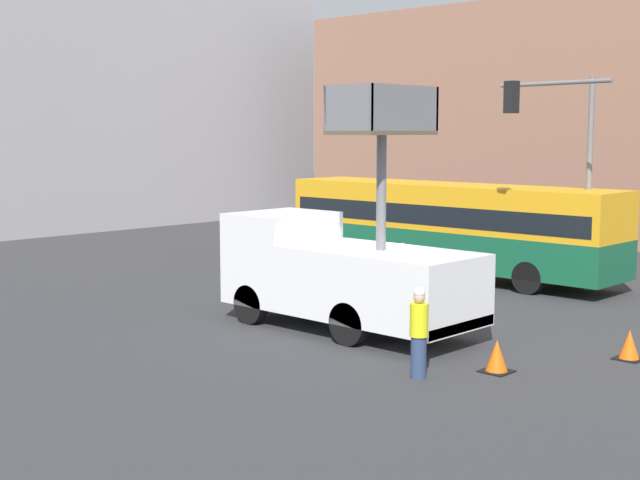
{
  "coord_description": "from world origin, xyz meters",
  "views": [
    {
      "loc": [
        -17.7,
        -14.63,
        5.0
      ],
      "look_at": [
        -1.27,
        1.03,
        2.22
      ],
      "focal_mm": 50.0,
      "sensor_mm": 36.0,
      "label": 1
    }
  ],
  "objects_px": {
    "utility_truck": "(342,270)",
    "traffic_cone_mid_road": "(497,357)",
    "traffic_light_pole": "(564,147)",
    "road_worker_near_truck": "(419,332)",
    "city_bus": "(448,222)",
    "road_worker_directing": "(402,275)",
    "traffic_cone_near_truck": "(629,346)"
  },
  "relations": [
    {
      "from": "traffic_cone_near_truck",
      "to": "traffic_cone_mid_road",
      "type": "bearing_deg",
      "value": 151.99
    },
    {
      "from": "city_bus",
      "to": "road_worker_directing",
      "type": "relative_size",
      "value": 6.66
    },
    {
      "from": "city_bus",
      "to": "traffic_cone_mid_road",
      "type": "xyz_separation_m",
      "value": [
        -9.52,
        -8.05,
        -1.55
      ]
    },
    {
      "from": "road_worker_directing",
      "to": "traffic_light_pole",
      "type": "bearing_deg",
      "value": 152.47
    },
    {
      "from": "city_bus",
      "to": "traffic_cone_mid_road",
      "type": "distance_m",
      "value": 12.57
    },
    {
      "from": "road_worker_near_truck",
      "to": "traffic_light_pole",
      "type": "bearing_deg",
      "value": -74.83
    },
    {
      "from": "traffic_light_pole",
      "to": "road_worker_near_truck",
      "type": "height_order",
      "value": "traffic_light_pole"
    },
    {
      "from": "traffic_light_pole",
      "to": "traffic_cone_near_truck",
      "type": "height_order",
      "value": "traffic_light_pole"
    },
    {
      "from": "utility_truck",
      "to": "road_worker_near_truck",
      "type": "relative_size",
      "value": 3.64
    },
    {
      "from": "utility_truck",
      "to": "road_worker_near_truck",
      "type": "xyz_separation_m",
      "value": [
        -2.23,
        -4.13,
        -0.57
      ]
    },
    {
      "from": "city_bus",
      "to": "traffic_cone_near_truck",
      "type": "bearing_deg",
      "value": 129.5
    },
    {
      "from": "road_worker_near_truck",
      "to": "road_worker_directing",
      "type": "xyz_separation_m",
      "value": [
        5.54,
        4.82,
        -0.02
      ]
    },
    {
      "from": "road_worker_directing",
      "to": "traffic_cone_near_truck",
      "type": "bearing_deg",
      "value": 79.15
    },
    {
      "from": "road_worker_near_truck",
      "to": "traffic_cone_mid_road",
      "type": "xyz_separation_m",
      "value": [
        1.47,
        -0.92,
        -0.63
      ]
    },
    {
      "from": "traffic_light_pole",
      "to": "traffic_cone_near_truck",
      "type": "relative_size",
      "value": 10.09
    },
    {
      "from": "road_worker_near_truck",
      "to": "traffic_cone_mid_road",
      "type": "bearing_deg",
      "value": -120.49
    },
    {
      "from": "traffic_cone_near_truck",
      "to": "traffic_cone_mid_road",
      "type": "xyz_separation_m",
      "value": [
        -2.91,
        1.55,
        0.01
      ]
    },
    {
      "from": "utility_truck",
      "to": "traffic_light_pole",
      "type": "xyz_separation_m",
      "value": [
        8.13,
        -1.64,
        3.02
      ]
    },
    {
      "from": "traffic_cone_mid_road",
      "to": "traffic_light_pole",
      "type": "bearing_deg",
      "value": 21.02
    },
    {
      "from": "utility_truck",
      "to": "traffic_cone_mid_road",
      "type": "bearing_deg",
      "value": -98.59
    },
    {
      "from": "traffic_light_pole",
      "to": "road_worker_directing",
      "type": "bearing_deg",
      "value": 154.26
    },
    {
      "from": "traffic_light_pole",
      "to": "traffic_cone_near_truck",
      "type": "distance_m",
      "value": 8.86
    },
    {
      "from": "utility_truck",
      "to": "city_bus",
      "type": "distance_m",
      "value": 9.27
    },
    {
      "from": "utility_truck",
      "to": "traffic_cone_near_truck",
      "type": "xyz_separation_m",
      "value": [
        2.15,
        -6.6,
        -1.21
      ]
    },
    {
      "from": "utility_truck",
      "to": "city_bus",
      "type": "xyz_separation_m",
      "value": [
        8.76,
        3.0,
        0.35
      ]
    },
    {
      "from": "traffic_cone_mid_road",
      "to": "traffic_cone_near_truck",
      "type": "bearing_deg",
      "value": -28.01
    },
    {
      "from": "utility_truck",
      "to": "traffic_cone_mid_road",
      "type": "distance_m",
      "value": 5.25
    },
    {
      "from": "city_bus",
      "to": "road_worker_directing",
      "type": "xyz_separation_m",
      "value": [
        -5.45,
        -2.31,
        -0.94
      ]
    },
    {
      "from": "city_bus",
      "to": "utility_truck",
      "type": "bearing_deg",
      "value": 92.95
    },
    {
      "from": "city_bus",
      "to": "traffic_cone_mid_road",
      "type": "bearing_deg",
      "value": 114.28
    },
    {
      "from": "city_bus",
      "to": "traffic_light_pole",
      "type": "relative_size",
      "value": 1.85
    },
    {
      "from": "traffic_light_pole",
      "to": "traffic_cone_mid_road",
      "type": "relative_size",
      "value": 9.74
    }
  ]
}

